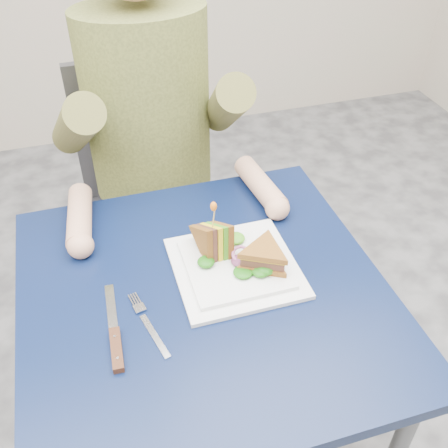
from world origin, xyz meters
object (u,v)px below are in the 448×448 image
object	(u,v)px
plate	(235,266)
fork	(149,326)
chair	(152,185)
sandwich_flat	(264,257)
table	(205,315)
diner	(147,93)
knife	(116,341)
sandwich_upright	(214,240)

from	to	relation	value
plate	fork	bearing A→B (deg)	-153.81
chair	fork	size ratio (longest dim) A/B	5.22
sandwich_flat	fork	bearing A→B (deg)	-163.67
table	chair	size ratio (longest dim) A/B	0.81
diner	chair	bearing A→B (deg)	90.00
knife	table	bearing A→B (deg)	23.33
diner	knife	world-z (taller)	diner
diner	knife	distance (m)	0.69
chair	fork	xyz separation A→B (m)	(-0.13, -0.73, 0.19)
plate	sandwich_flat	distance (m)	0.07
diner	sandwich_upright	distance (m)	0.49
sandwich_upright	chair	bearing A→B (deg)	94.49
table	fork	world-z (taller)	fork
plate	fork	xyz separation A→B (m)	(-0.21, -0.10, -0.01)
chair	sandwich_flat	bearing A→B (deg)	-78.40
chair	fork	distance (m)	0.77
sandwich_upright	fork	xyz separation A→B (m)	(-0.17, -0.15, -0.05)
fork	knife	xyz separation A→B (m)	(-0.07, -0.02, 0.00)
sandwich_upright	fork	world-z (taller)	sandwich_upright
fork	sandwich_upright	bearing A→B (deg)	40.29
diner	fork	bearing A→B (deg)	-101.56
fork	knife	size ratio (longest dim) A/B	0.80
table	sandwich_flat	size ratio (longest dim) A/B	4.60
table	plate	xyz separation A→B (m)	(0.08, 0.04, 0.09)
chair	table	bearing A→B (deg)	-90.00
plate	sandwich_flat	world-z (taller)	sandwich_flat
table	sandwich_upright	world-z (taller)	sandwich_upright
diner	knife	bearing A→B (deg)	-106.82
knife	sandwich_upright	bearing A→B (deg)	34.95
sandwich_flat	knife	world-z (taller)	sandwich_flat
table	diner	distance (m)	0.62
table	chair	world-z (taller)	chair
chair	diner	size ratio (longest dim) A/B	1.25
plate	fork	world-z (taller)	plate
table	sandwich_flat	bearing A→B (deg)	6.00
table	sandwich_flat	distance (m)	0.18
table	chair	distance (m)	0.68
chair	plate	distance (m)	0.67
diner	fork	world-z (taller)	diner
sandwich_flat	fork	xyz separation A→B (m)	(-0.26, -0.08, -0.04)
table	chair	bearing A→B (deg)	90.00
table	diner	xyz separation A→B (m)	(-0.00, 0.56, 0.26)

